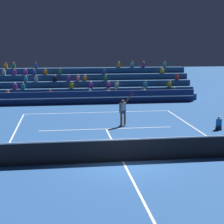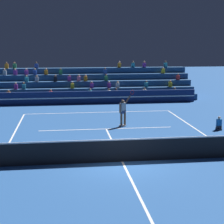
{
  "view_description": "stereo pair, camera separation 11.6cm",
  "coord_description": "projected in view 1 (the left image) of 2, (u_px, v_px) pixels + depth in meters",
  "views": [
    {
      "loc": [
        -2.65,
        -15.94,
        5.37
      ],
      "look_at": [
        0.34,
        6.21,
        1.1
      ],
      "focal_mm": 60.0,
      "sensor_mm": 36.0,
      "label": 1
    },
    {
      "loc": [
        -2.53,
        -15.95,
        5.37
      ],
      "look_at": [
        0.34,
        6.21,
        1.1
      ],
      "focal_mm": 60.0,
      "sensor_mm": 36.0,
      "label": 2
    }
  ],
  "objects": [
    {
      "name": "sponsor_banner_wall",
      "position": [
        93.0,
        97.0,
        32.29
      ],
      "size": [
        18.0,
        0.26,
        1.1
      ],
      "color": "navy",
      "rests_on": "ground"
    },
    {
      "name": "ground_plane",
      "position": [
        123.0,
        162.0,
        16.87
      ],
      "size": [
        120.0,
        120.0,
        0.0
      ],
      "primitive_type": "plane",
      "color": "#285699"
    },
    {
      "name": "tennis_ball",
      "position": [
        197.0,
        148.0,
        18.83
      ],
      "size": [
        0.07,
        0.07,
        0.07
      ],
      "primitive_type": "sphere",
      "color": "#C6DB33",
      "rests_on": "ground"
    },
    {
      "name": "ball_kid_courtside",
      "position": [
        219.0,
        124.0,
        22.84
      ],
      "size": [
        0.3,
        0.36,
        0.84
      ],
      "color": "black",
      "rests_on": "ground"
    },
    {
      "name": "bleacher_stand",
      "position": [
        90.0,
        87.0,
        35.91
      ],
      "size": [
        19.25,
        4.75,
        3.38
      ],
      "color": "navy",
      "rests_on": "ground"
    },
    {
      "name": "court_lines",
      "position": [
        123.0,
        162.0,
        16.87
      ],
      "size": [
        11.1,
        23.9,
        0.01
      ],
      "color": "white",
      "rests_on": "ground"
    },
    {
      "name": "tennis_net",
      "position": [
        123.0,
        150.0,
        16.77
      ],
      "size": [
        12.0,
        0.1,
        1.1
      ],
      "color": "black",
      "rests_on": "ground"
    },
    {
      "name": "tennis_player",
      "position": [
        123.0,
        111.0,
        23.67
      ],
      "size": [
        1.11,
        0.74,
        2.34
      ],
      "color": "brown",
      "rests_on": "ground"
    }
  ]
}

